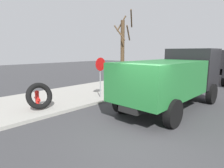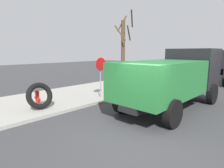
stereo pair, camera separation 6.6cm
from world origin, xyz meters
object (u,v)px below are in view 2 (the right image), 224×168
at_px(dump_truck_green, 174,76).
at_px(bare_tree, 123,52).
at_px(stop_sign, 101,70).
at_px(fire_hydrant, 37,98).
at_px(loose_tire, 40,96).

bearing_deg(dump_truck_green, bare_tree, 69.28).
xyz_separation_m(stop_sign, bare_tree, (3.30, 1.04, 1.05)).
bearing_deg(fire_hydrant, loose_tire, -104.66).
bearing_deg(dump_truck_green, stop_sign, 111.43).
height_order(fire_hydrant, loose_tire, loose_tire).
distance_m(fire_hydrant, loose_tire, 0.60).
distance_m(stop_sign, dump_truck_green, 4.06).
distance_m(loose_tire, dump_truck_green, 6.61).
bearing_deg(loose_tire, dump_truck_green, -40.25).
relative_size(fire_hydrant, loose_tire, 0.64).
height_order(loose_tire, stop_sign, stop_sign).
xyz_separation_m(fire_hydrant, dump_truck_green, (4.87, -4.78, 1.03)).
relative_size(dump_truck_green, bare_tree, 1.28).
xyz_separation_m(dump_truck_green, bare_tree, (1.82, 4.81, 1.22)).
bearing_deg(stop_sign, loose_tire, 172.46).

